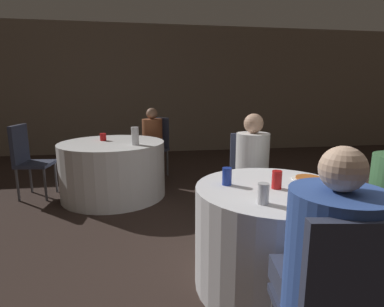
# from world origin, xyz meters

# --- Properties ---
(ground_plane) EXTENTS (16.00, 16.00, 0.00)m
(ground_plane) POSITION_xyz_m (0.00, 0.00, 0.00)
(ground_plane) COLOR #332621
(wall_back) EXTENTS (16.00, 0.06, 2.80)m
(wall_back) POSITION_xyz_m (0.00, 5.17, 1.40)
(wall_back) COLOR #7A6B5B
(wall_back) RESTS_ON ground_plane
(table_near) EXTENTS (1.07, 1.07, 0.72)m
(table_near) POSITION_xyz_m (-0.16, 0.09, 0.36)
(table_near) COLOR silver
(table_near) RESTS_ON ground_plane
(table_far) EXTENTS (1.34, 1.34, 0.72)m
(table_far) POSITION_xyz_m (-1.44, 2.20, 0.36)
(table_far) COLOR white
(table_far) RESTS_ON ground_plane
(chair_near_north) EXTENTS (0.46, 0.47, 0.95)m
(chair_near_north) POSITION_xyz_m (0.01, 1.03, 0.56)
(chair_near_north) COLOR #2D3347
(chair_near_north) RESTS_ON ground_plane
(chair_near_south) EXTENTS (0.46, 0.46, 0.95)m
(chair_near_south) POSITION_xyz_m (-0.30, -0.85, 0.56)
(chair_near_south) COLOR #2D3347
(chair_near_south) RESTS_ON ground_plane
(chair_far_northeast) EXTENTS (0.55, 0.55, 0.95)m
(chair_far_northeast) POSITION_xyz_m (-0.84, 3.11, 0.56)
(chair_far_northeast) COLOR #2D3347
(chair_far_northeast) RESTS_ON ground_plane
(chair_far_west) EXTENTS (0.45, 0.44, 0.95)m
(chair_far_west) POSITION_xyz_m (-2.52, 2.32, 0.56)
(chair_far_west) COLOR #2D3347
(chair_far_west) RESTS_ON ground_plane
(person_blue_shirt) EXTENTS (0.41, 0.53, 1.16)m
(person_blue_shirt) POSITION_xyz_m (-0.28, -0.69, 0.61)
(person_blue_shirt) COLOR #33384C
(person_blue_shirt) RESTS_ON ground_plane
(person_white_shirt) EXTENTS (0.35, 0.49, 1.16)m
(person_white_shirt) POSITION_xyz_m (-0.02, 0.86, 0.58)
(person_white_shirt) COLOR black
(person_white_shirt) RESTS_ON ground_plane
(person_floral_shirt) EXTENTS (0.43, 0.47, 1.11)m
(person_floral_shirt) POSITION_xyz_m (-0.94, 2.97, 0.56)
(person_floral_shirt) COLOR #282828
(person_floral_shirt) RESTS_ON ground_plane
(pizza_plate_near) EXTENTS (0.24, 0.24, 0.02)m
(pizza_plate_near) POSITION_xyz_m (0.17, 0.23, 0.73)
(pizza_plate_near) COLOR white
(pizza_plate_near) RESTS_ON table_near
(soda_can_silver) EXTENTS (0.07, 0.07, 0.12)m
(soda_can_silver) POSITION_xyz_m (-0.35, -0.18, 0.78)
(soda_can_silver) COLOR silver
(soda_can_silver) RESTS_ON table_near
(soda_can_blue) EXTENTS (0.07, 0.07, 0.12)m
(soda_can_blue) POSITION_xyz_m (-0.46, 0.20, 0.78)
(soda_can_blue) COLOR #1E38A5
(soda_can_blue) RESTS_ON table_near
(soda_can_red) EXTENTS (0.07, 0.07, 0.12)m
(soda_can_red) POSITION_xyz_m (-0.15, 0.07, 0.78)
(soda_can_red) COLOR red
(soda_can_red) RESTS_ON table_near
(bottle_far) EXTENTS (0.09, 0.09, 0.22)m
(bottle_far) POSITION_xyz_m (-1.13, 1.95, 0.83)
(bottle_far) COLOR white
(bottle_far) RESTS_ON table_far
(cup_far) EXTENTS (0.08, 0.08, 0.10)m
(cup_far) POSITION_xyz_m (-1.57, 2.35, 0.77)
(cup_far) COLOR red
(cup_far) RESTS_ON table_far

